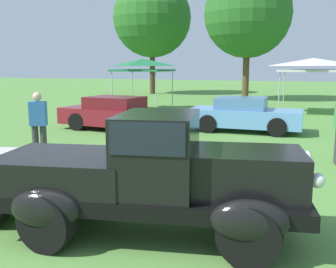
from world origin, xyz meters
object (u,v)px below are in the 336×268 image
(show_car_skyblue, at_px, (244,115))
(canopy_tent_center_field, at_px, (314,64))
(feature_pickup_truck, at_px, (153,174))
(show_car_burgundy, at_px, (118,114))
(spectator_by_row, at_px, (39,123))
(canopy_tent_left_field, at_px, (143,64))

(show_car_skyblue, bearing_deg, canopy_tent_center_field, 71.59)
(feature_pickup_truck, distance_m, show_car_burgundy, 9.26)
(show_car_skyblue, xyz_separation_m, spectator_by_row, (-4.08, -6.12, 0.31))
(spectator_by_row, bearing_deg, show_car_skyblue, 56.32)
(show_car_burgundy, bearing_deg, feature_pickup_truck, -59.46)
(canopy_tent_center_field, bearing_deg, feature_pickup_truck, -96.74)
(show_car_burgundy, xyz_separation_m, spectator_by_row, (0.31, -4.81, 0.31))
(show_car_burgundy, height_order, show_car_skyblue, same)
(canopy_tent_left_field, height_order, canopy_tent_center_field, same)
(show_car_burgundy, xyz_separation_m, canopy_tent_center_field, (6.58, 7.89, 1.82))
(canopy_tent_center_field, bearing_deg, show_car_skyblue, -108.41)
(canopy_tent_left_field, bearing_deg, show_car_burgundy, -73.94)
(show_car_burgundy, relative_size, canopy_tent_left_field, 1.68)
(show_car_burgundy, height_order, spectator_by_row, spectator_by_row)
(show_car_burgundy, distance_m, spectator_by_row, 4.83)
(show_car_burgundy, distance_m, canopy_tent_left_field, 7.00)
(feature_pickup_truck, height_order, show_car_burgundy, feature_pickup_truck)
(feature_pickup_truck, bearing_deg, canopy_tent_left_field, 114.44)
(canopy_tent_left_field, bearing_deg, canopy_tent_center_field, 9.40)
(show_car_skyblue, height_order, canopy_tent_left_field, canopy_tent_left_field)
(canopy_tent_left_field, bearing_deg, spectator_by_row, -79.09)
(spectator_by_row, bearing_deg, show_car_burgundy, 93.69)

